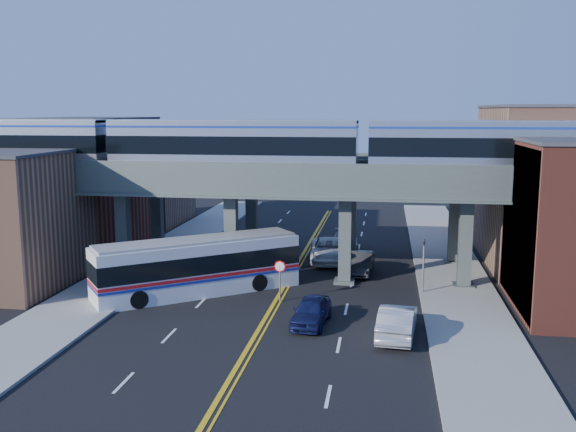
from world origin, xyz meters
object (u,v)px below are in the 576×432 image
(stop_sign, at_px, (280,274))
(traffic_signal, at_px, (424,260))
(transit_bus, at_px, (198,267))
(car_lane_d, at_px, (346,240))
(car_lane_b, at_px, (361,263))
(car_lane_a, at_px, (311,311))
(car_lane_c, at_px, (329,250))
(transit_train, at_px, (233,145))
(car_parked_curb, at_px, (397,321))

(stop_sign, height_order, traffic_signal, traffic_signal)
(transit_bus, distance_m, car_lane_d, 17.48)
(car_lane_b, distance_m, car_lane_d, 8.51)
(traffic_signal, xyz_separation_m, car_lane_b, (-4.20, 4.78, -1.53))
(car_lane_a, distance_m, car_lane_d, 20.17)
(traffic_signal, bearing_deg, car_lane_c, 129.53)
(car_lane_d, bearing_deg, traffic_signal, -72.69)
(transit_train, bearing_deg, car_lane_d, 57.43)
(car_lane_d, bearing_deg, stop_sign, -107.41)
(car_lane_c, bearing_deg, stop_sign, -105.83)
(transit_train, bearing_deg, traffic_signal, -8.78)
(transit_bus, distance_m, car_lane_a, 9.50)
(transit_train, xyz_separation_m, car_parked_curb, (11.18, -10.32, -8.62))
(stop_sign, relative_size, traffic_signal, 0.64)
(traffic_signal, relative_size, car_parked_curb, 0.79)
(transit_bus, height_order, car_parked_curb, transit_bus)
(transit_bus, xyz_separation_m, car_parked_curb, (12.71, -6.29, -0.93))
(car_lane_d, bearing_deg, car_lane_b, -85.56)
(transit_train, xyz_separation_m, car_lane_a, (6.48, -9.03, -8.72))
(traffic_signal, xyz_separation_m, car_parked_curb, (-1.77, -8.32, -1.44))
(traffic_signal, bearing_deg, transit_train, 171.22)
(transit_train, height_order, traffic_signal, transit_train)
(transit_train, distance_m, car_lane_d, 15.85)
(traffic_signal, height_order, car_parked_curb, traffic_signal)
(transit_train, bearing_deg, car_parked_curb, -42.70)
(stop_sign, distance_m, car_lane_a, 4.81)
(car_lane_b, height_order, car_lane_d, car_lane_b)
(car_lane_b, distance_m, car_parked_curb, 13.33)
(transit_train, relative_size, transit_bus, 4.19)
(car_lane_c, bearing_deg, car_lane_a, -94.05)
(car_lane_a, bearing_deg, car_parked_curb, -10.12)
(transit_bus, xyz_separation_m, car_lane_a, (8.01, -5.01, -1.02))
(car_lane_c, bearing_deg, traffic_signal, -55.86)
(transit_bus, xyz_separation_m, car_lane_c, (7.66, 10.29, -0.90))
(stop_sign, xyz_separation_m, car_parked_curb, (7.13, -5.32, -0.90))
(car_lane_d, bearing_deg, transit_bus, -126.36)
(traffic_signal, height_order, transit_bus, traffic_signal)
(transit_bus, bearing_deg, car_parked_curb, -63.64)
(transit_train, xyz_separation_m, transit_bus, (-1.53, -4.02, -7.69))
(car_parked_curb, bearing_deg, car_lane_a, -9.79)
(car_lane_c, relative_size, car_lane_d, 1.28)
(car_lane_b, relative_size, car_lane_c, 0.74)
(car_lane_c, bearing_deg, car_parked_curb, -78.44)
(traffic_signal, bearing_deg, transit_bus, -172.05)
(transit_bus, relative_size, car_lane_d, 2.52)
(transit_train, relative_size, traffic_signal, 12.78)
(stop_sign, xyz_separation_m, car_lane_a, (2.43, -4.03, -1.00))
(transit_train, height_order, car_lane_d, transit_train)
(transit_train, distance_m, stop_sign, 10.05)
(transit_train, height_order, car_lane_c, transit_train)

